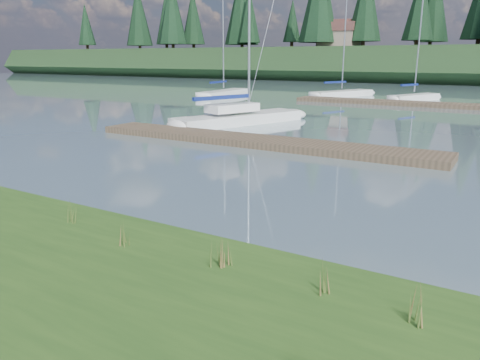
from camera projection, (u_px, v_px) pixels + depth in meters
The scene contains 18 objects.
ground at pixel (434, 107), 35.68m from camera, with size 200.00×200.00×0.00m, color gray.
sailboat_main at pixel (248, 116), 26.71m from camera, with size 4.83×9.27×13.21m.
dock_near at pixel (254, 141), 20.22m from camera, with size 16.00×2.00×0.30m, color #4C3D2C.
dock_far at pixel (463, 106), 34.64m from camera, with size 26.00×2.20×0.30m, color #4C3D2C.
sailboat_bg_0 at pixel (227, 92), 45.70m from camera, with size 2.17×8.50×12.15m.
sailboat_bg_1 at pixel (347, 93), 44.91m from camera, with size 4.62×8.09×12.08m.
sailboat_bg_2 at pixel (418, 97), 40.43m from camera, with size 3.76×6.37×9.81m.
weed_0 at pixel (125, 234), 8.45m from camera, with size 0.17×0.14×0.50m.
weed_1 at pixel (226, 255), 7.59m from camera, with size 0.17×0.14×0.48m.
weed_2 at pixel (324, 279), 6.67m from camera, with size 0.17×0.14×0.58m.
weed_3 at pixel (73, 210), 9.58m from camera, with size 0.17×0.14×0.66m.
weed_4 at pixel (219, 255), 7.57m from camera, with size 0.17×0.14×0.50m.
weed_5 at pixel (415, 305), 5.96m from camera, with size 0.17×0.14×0.59m.
mud_lip at pixel (170, 240), 9.47m from camera, with size 60.00×0.50×0.14m, color #33281C.
conifer_0 at pixel (172, 9), 90.53m from camera, with size 5.72×5.72×14.15m.
conifer_1 at pixel (249, 15), 86.71m from camera, with size 4.40×4.40×11.30m.
conifer_3 at pixel (420, 3), 72.48m from camera, with size 4.84×4.84×12.25m.
house_0 at pixel (339, 35), 77.93m from camera, with size 6.30×5.30×4.65m.
Camera 1 is at (5.76, -8.45, 3.66)m, focal length 35.00 mm.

